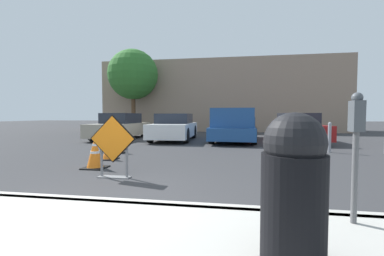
% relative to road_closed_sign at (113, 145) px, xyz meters
% --- Properties ---
extents(ground_plane, '(96.00, 96.00, 0.00)m').
position_rel_road_closed_sign_xyz_m(ground_plane, '(0.66, 8.32, -0.68)').
color(ground_plane, '#333335').
extents(sidewalk_strip, '(26.61, 2.44, 0.14)m').
position_rel_road_closed_sign_xyz_m(sidewalk_strip, '(0.66, -2.90, -0.61)').
color(sidewalk_strip, '#ADAAA3').
rests_on(sidewalk_strip, ground_plane).
extents(curb_lip, '(26.61, 0.20, 0.14)m').
position_rel_road_closed_sign_xyz_m(curb_lip, '(0.66, -1.68, -0.61)').
color(curb_lip, '#ADAAA3').
rests_on(curb_lip, ground_plane).
extents(road_closed_sign, '(0.97, 0.20, 1.29)m').
position_rel_road_closed_sign_xyz_m(road_closed_sign, '(0.00, 0.00, 0.00)').
color(road_closed_sign, black).
rests_on(road_closed_sign, ground_plane).
extents(traffic_cone_nearest, '(0.53, 0.53, 0.77)m').
position_rel_road_closed_sign_xyz_m(traffic_cone_nearest, '(-0.89, 0.85, -0.31)').
color(traffic_cone_nearest, black).
rests_on(traffic_cone_nearest, ground_plane).
extents(traffic_cone_second, '(0.47, 0.47, 0.64)m').
position_rel_road_closed_sign_xyz_m(traffic_cone_second, '(-1.16, 2.05, -0.37)').
color(traffic_cone_second, black).
rests_on(traffic_cone_second, ground_plane).
extents(traffic_cone_third, '(0.45, 0.45, 0.75)m').
position_rel_road_closed_sign_xyz_m(traffic_cone_third, '(-1.45, 3.34, -0.32)').
color(traffic_cone_third, black).
rests_on(traffic_cone_third, ground_plane).
extents(parked_car_nearest, '(1.94, 4.60, 1.40)m').
position_rel_road_closed_sign_xyz_m(parked_car_nearest, '(-3.70, 8.35, -0.03)').
color(parked_car_nearest, '#A39984').
rests_on(parked_car_nearest, ground_plane).
extents(parked_car_second, '(2.01, 4.47, 1.37)m').
position_rel_road_closed_sign_xyz_m(parked_car_second, '(-0.63, 8.09, -0.03)').
color(parked_car_second, white).
rests_on(parked_car_second, ground_plane).
extents(pickup_truck, '(2.30, 5.47, 1.60)m').
position_rel_road_closed_sign_xyz_m(pickup_truck, '(2.43, 7.95, 0.03)').
color(pickup_truck, navy).
rests_on(pickup_truck, ground_plane).
extents(parked_car_third, '(1.95, 4.52, 1.39)m').
position_rel_road_closed_sign_xyz_m(parked_car_third, '(5.52, 8.38, -0.03)').
color(parked_car_third, maroon).
rests_on(parked_car_third, ground_plane).
extents(trash_bin, '(0.49, 0.49, 1.16)m').
position_rel_road_closed_sign_xyz_m(trash_bin, '(2.88, -2.80, 0.05)').
color(trash_bin, black).
rests_on(trash_bin, sidewalk_strip).
extents(bollard_nearest, '(0.12, 0.12, 0.90)m').
position_rel_road_closed_sign_xyz_m(bollard_nearest, '(3.91, 4.61, -0.21)').
color(bollard_nearest, gray).
rests_on(bollard_nearest, ground_plane).
extents(bollard_second, '(0.12, 0.12, 1.05)m').
position_rel_road_closed_sign_xyz_m(bollard_second, '(5.68, 4.61, -0.13)').
color(bollard_second, gray).
rests_on(bollard_second, ground_plane).
extents(parking_meter, '(0.11, 0.15, 1.38)m').
position_rel_road_closed_sign_xyz_m(parking_meter, '(3.68, -1.95, 0.39)').
color(parking_meter, '#59595B').
rests_on(parking_meter, sidewalk_strip).
extents(building_facade_backdrop, '(19.48, 5.00, 5.75)m').
position_rel_road_closed_sign_xyz_m(building_facade_backdrop, '(1.30, 17.62, 2.19)').
color(building_facade_backdrop, gray).
rests_on(building_facade_backdrop, ground_plane).
extents(street_tree_behind_lot, '(3.77, 3.77, 6.28)m').
position_rel_road_closed_sign_xyz_m(street_tree_behind_lot, '(-5.17, 13.80, 3.69)').
color(street_tree_behind_lot, '#513823').
rests_on(street_tree_behind_lot, ground_plane).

